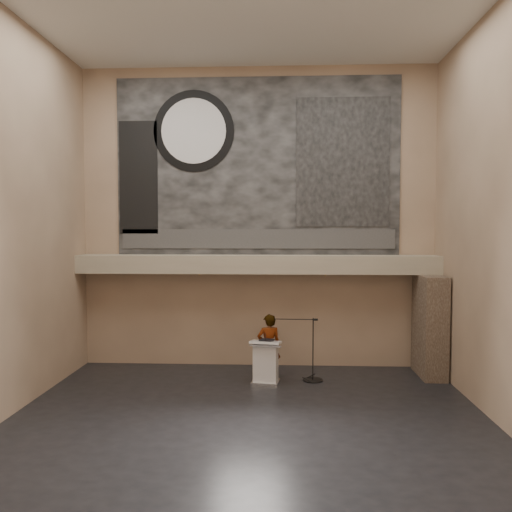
{
  "coord_description": "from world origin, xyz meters",
  "views": [
    {
      "loc": [
        0.62,
        -10.23,
        3.9
      ],
      "look_at": [
        0.0,
        3.2,
        3.2
      ],
      "focal_mm": 35.0,
      "sensor_mm": 36.0,
      "label": 1
    }
  ],
  "objects": [
    {
      "name": "lectern",
      "position": [
        0.29,
        2.23,
        0.55
      ],
      "size": [
        0.83,
        0.65,
        1.14
      ],
      "rotation": [
        0.0,
        0.0,
        -0.16
      ],
      "color": "silver",
      "rests_on": "floor"
    },
    {
      "name": "sprinkler_right",
      "position": [
        1.9,
        3.55,
        2.67
      ],
      "size": [
        0.04,
        0.04,
        0.06
      ],
      "primitive_type": "cylinder",
      "color": "#B2893D",
      "rests_on": "soffit"
    },
    {
      "name": "mic_stand",
      "position": [
        1.46,
        2.57,
        0.25
      ],
      "size": [
        1.48,
        0.52,
        1.63
      ],
      "rotation": [
        0.0,
        0.0,
        -0.03
      ],
      "color": "black",
      "rests_on": "floor"
    },
    {
      "name": "floor",
      "position": [
        0.0,
        0.0,
        0.0
      ],
      "size": [
        10.0,
        10.0,
        0.0
      ],
      "primitive_type": "plane",
      "color": "black",
      "rests_on": "ground"
    },
    {
      "name": "soffit",
      "position": [
        0.0,
        3.6,
        2.95
      ],
      "size": [
        10.0,
        0.8,
        0.5
      ],
      "primitive_type": "cube",
      "color": "gray",
      "rests_on": "wall_back"
    },
    {
      "name": "binder",
      "position": [
        0.32,
        2.23,
        1.12
      ],
      "size": [
        0.4,
        0.37,
        0.04
      ],
      "primitive_type": "cube",
      "rotation": [
        0.0,
        0.0,
        -0.38
      ],
      "color": "black",
      "rests_on": "lectern"
    },
    {
      "name": "banner",
      "position": [
        0.0,
        3.97,
        5.7
      ],
      "size": [
        8.0,
        0.05,
        5.0
      ],
      "primitive_type": "cube",
      "color": "black",
      "rests_on": "wall_back"
    },
    {
      "name": "speaker_person",
      "position": [
        0.36,
        2.67,
        0.85
      ],
      "size": [
        0.7,
        0.54,
        1.71
      ],
      "primitive_type": "imported",
      "rotation": [
        0.0,
        0.0,
        3.37
      ],
      "color": "silver",
      "rests_on": "floor"
    },
    {
      "name": "wall_front",
      "position": [
        0.0,
        -4.0,
        4.25
      ],
      "size": [
        10.0,
        0.02,
        8.5
      ],
      "primitive_type": "cube",
      "color": "#846A53",
      "rests_on": "floor"
    },
    {
      "name": "banner_clock_face",
      "position": [
        -1.8,
        3.91,
        6.7
      ],
      "size": [
        1.84,
        0.02,
        1.84
      ],
      "primitive_type": "cylinder",
      "rotation": [
        1.57,
        0.0,
        0.0
      ],
      "color": "silver",
      "rests_on": "banner"
    },
    {
      "name": "ceiling",
      "position": [
        0.0,
        0.0,
        8.5
      ],
      "size": [
        10.0,
        10.0,
        0.0
      ],
      "primitive_type": "plane",
      "color": "silver",
      "rests_on": "wall_back"
    },
    {
      "name": "sprinkler_left",
      "position": [
        -1.6,
        3.55,
        2.67
      ],
      "size": [
        0.04,
        0.04,
        0.06
      ],
      "primitive_type": "cylinder",
      "color": "#B2893D",
      "rests_on": "soffit"
    },
    {
      "name": "banner_clock_rim",
      "position": [
        -1.8,
        3.93,
        6.7
      ],
      "size": [
        2.3,
        0.02,
        2.3
      ],
      "primitive_type": "cylinder",
      "rotation": [
        1.57,
        0.0,
        0.0
      ],
      "color": "black",
      "rests_on": "banner"
    },
    {
      "name": "papers",
      "position": [
        0.22,
        2.21,
        1.1
      ],
      "size": [
        0.27,
        0.34,
        0.0
      ],
      "primitive_type": "cube",
      "rotation": [
        0.0,
        0.0,
        -0.18
      ],
      "color": "silver",
      "rests_on": "lectern"
    },
    {
      "name": "stone_pier",
      "position": [
        4.65,
        3.15,
        1.35
      ],
      "size": [
        0.6,
        1.4,
        2.7
      ],
      "primitive_type": "cube",
      "color": "#403227",
      "rests_on": "floor"
    },
    {
      "name": "banner_building_print",
      "position": [
        2.4,
        3.93,
        5.8
      ],
      "size": [
        2.6,
        0.02,
        3.6
      ],
      "primitive_type": "cube",
      "color": "black",
      "rests_on": "banner"
    },
    {
      "name": "wall_left",
      "position": [
        -5.0,
        0.0,
        4.25
      ],
      "size": [
        0.02,
        8.0,
        8.5
      ],
      "primitive_type": "cube",
      "color": "#846A53",
      "rests_on": "floor"
    },
    {
      "name": "wall_right",
      "position": [
        5.0,
        0.0,
        4.25
      ],
      "size": [
        0.02,
        8.0,
        8.5
      ],
      "primitive_type": "cube",
      "color": "#846A53",
      "rests_on": "floor"
    },
    {
      "name": "banner_brick_print",
      "position": [
        -3.4,
        3.93,
        5.4
      ],
      "size": [
        1.1,
        0.02,
        3.2
      ],
      "primitive_type": "cube",
      "color": "black",
      "rests_on": "banner"
    },
    {
      "name": "wall_back",
      "position": [
        0.0,
        4.0,
        4.25
      ],
      "size": [
        10.0,
        0.02,
        8.5
      ],
      "primitive_type": "cube",
      "color": "#846A53",
      "rests_on": "floor"
    },
    {
      "name": "banner_text_strip",
      "position": [
        0.0,
        3.93,
        3.65
      ],
      "size": [
        7.76,
        0.02,
        0.55
      ],
      "primitive_type": "cube",
      "color": "#303030",
      "rests_on": "banner"
    }
  ]
}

